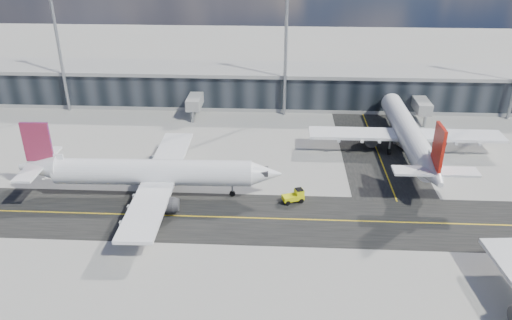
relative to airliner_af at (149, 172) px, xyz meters
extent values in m
plane|color=gray|center=(21.38, -10.03, -4.10)|extent=(300.00, 300.00, 0.00)
cube|color=black|center=(21.38, -6.03, -4.09)|extent=(180.00, 14.00, 0.02)
cube|color=black|center=(39.38, 24.97, -4.09)|extent=(14.00, 50.00, 0.02)
cube|color=yellow|center=(21.38, -6.03, -4.07)|extent=(180.00, 0.25, 0.01)
cube|color=yellow|center=(39.38, 24.97, -4.07)|extent=(0.25, 50.00, 0.01)
cube|color=black|center=(21.38, 44.97, -0.10)|extent=(150.00, 12.00, 8.00)
cube|color=gray|center=(21.38, 44.97, 4.30)|extent=(152.00, 13.00, 0.80)
cube|color=gray|center=(21.38, 44.97, -3.70)|extent=(150.00, 12.20, 0.80)
cube|color=gray|center=(1.38, 36.97, -0.60)|extent=(3.00, 10.00, 2.40)
cylinder|color=gray|center=(1.38, 31.97, -2.90)|extent=(0.60, 0.60, 2.40)
cube|color=gray|center=(51.38, 36.97, -0.60)|extent=(3.00, 10.00, 2.40)
cylinder|color=gray|center=(51.38, 31.97, -2.90)|extent=(0.60, 0.60, 2.40)
cylinder|color=gray|center=(-28.62, 37.97, 9.90)|extent=(0.70, 0.70, 28.00)
cylinder|color=gray|center=(21.38, 37.97, 9.90)|extent=(0.70, 0.70, 28.00)
cylinder|color=white|center=(0.63, 0.01, 0.07)|extent=(31.35, 4.87, 4.17)
cone|color=white|center=(18.35, 0.41, 0.07)|extent=(5.30, 4.28, 4.17)
cone|color=white|center=(-17.60, -0.39, 0.70)|extent=(6.35, 4.31, 4.17)
cube|color=white|center=(1.67, 0.04, -0.97)|extent=(6.00, 35.55, 0.52)
cylinder|color=#2D2D30|center=(2.58, 6.31, -2.12)|extent=(4.43, 2.49, 2.40)
cylinder|color=#2D2D30|center=(2.86, -6.19, -2.12)|extent=(4.43, 2.49, 2.40)
cube|color=silver|center=(2.58, 6.31, -1.28)|extent=(2.09, 0.46, 0.83)
cube|color=silver|center=(2.86, -6.19, -1.28)|extent=(2.09, 0.46, 0.83)
cube|color=#6E1C48|center=(-17.08, -0.38, 5.07)|extent=(4.39, 0.57, 6.46)
cube|color=white|center=(-17.60, -0.39, 1.32)|extent=(3.20, 12.57, 0.36)
cube|color=#2D2D30|center=(17.83, 0.40, 0.49)|extent=(2.14, 2.34, 0.73)
cylinder|color=gray|center=(13.14, 0.29, -2.85)|extent=(0.26, 0.26, 2.08)
cylinder|color=black|center=(13.14, 0.29, -3.63)|extent=(0.95, 0.39, 0.94)
cylinder|color=black|center=(-0.48, 3.12, -3.52)|extent=(1.16, 0.55, 1.15)
cylinder|color=black|center=(-0.34, -3.14, -3.52)|extent=(1.16, 0.55, 1.15)
cylinder|color=white|center=(44.50, 18.66, 0.21)|extent=(4.34, 32.29, 4.30)
cone|color=white|center=(44.52, 36.95, 0.21)|extent=(4.31, 5.39, 4.30)
cone|color=white|center=(44.48, -0.17, 0.85)|extent=(4.31, 6.46, 4.30)
cube|color=white|center=(44.50, 19.74, -0.87)|extent=(36.59, 5.42, 0.54)
cylinder|color=#2D2D30|center=(38.05, 20.82, -2.05)|extent=(2.48, 4.52, 2.47)
cylinder|color=#2D2D30|center=(50.96, 20.80, -2.05)|extent=(2.48, 4.52, 2.47)
cube|color=silver|center=(38.05, 20.82, -1.19)|extent=(0.43, 2.15, 0.86)
cube|color=silver|center=(50.96, 20.80, -1.19)|extent=(0.43, 2.15, 0.86)
cube|color=#B3180C|center=(44.48, 0.37, 5.37)|extent=(0.49, 4.52, 6.67)
cube|color=white|center=(44.48, -0.17, 1.50)|extent=(12.92, 3.03, 0.38)
cube|color=#2D2D30|center=(44.52, 36.41, 0.64)|extent=(2.37, 2.15, 0.75)
cylinder|color=gray|center=(44.52, 31.57, -2.81)|extent=(0.26, 0.26, 2.15)
cylinder|color=black|center=(44.52, 31.57, -3.61)|extent=(0.38, 0.97, 0.97)
cylinder|color=black|center=(41.27, 17.59, -3.51)|extent=(0.54, 1.18, 1.18)
cylinder|color=black|center=(47.73, 17.58, -3.51)|extent=(0.54, 1.18, 1.18)
cube|color=#E2E40C|center=(22.87, -1.00, -3.26)|extent=(3.69, 2.62, 0.78)
cube|color=#E2E40C|center=(23.81, -0.65, -2.53)|extent=(1.66, 1.79, 1.01)
cube|color=black|center=(23.81, -0.65, -2.14)|extent=(1.53, 1.70, 0.28)
cylinder|color=black|center=(23.67, 0.07, -3.71)|extent=(0.83, 0.53, 0.78)
cylinder|color=black|center=(24.17, -1.29, -3.71)|extent=(0.83, 0.53, 0.78)
cylinder|color=black|center=(21.57, -0.70, -3.71)|extent=(0.83, 0.53, 0.78)
cylinder|color=black|center=(22.07, -2.06, -3.71)|extent=(0.83, 0.53, 0.78)
imported|color=white|center=(45.00, 21.13, -3.38)|extent=(4.23, 5.72, 1.44)
camera|label=1|loc=(20.62, -69.19, 36.49)|focal=35.00mm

